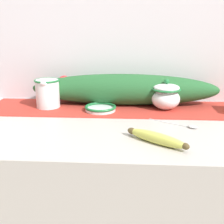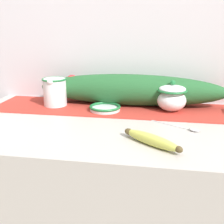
# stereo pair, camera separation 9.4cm
# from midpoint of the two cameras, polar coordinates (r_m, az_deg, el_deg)

# --- Properties ---
(back_wall) EXTENTS (2.03, 0.04, 2.40)m
(back_wall) POSITION_cam_midpoint_polar(r_m,az_deg,el_deg) (1.26, 0.58, 14.51)
(back_wall) COLOR silver
(back_wall) RESTS_ON ground_plane
(table_runner) EXTENTS (1.13, 0.26, 0.00)m
(table_runner) POSITION_cam_midpoint_polar(r_m,az_deg,el_deg) (1.15, 0.13, 0.67)
(table_runner) COLOR #B23328
(table_runner) RESTS_ON countertop
(cream_pitcher) EXTENTS (0.10, 0.12, 0.12)m
(cream_pitcher) POSITION_cam_midpoint_polar(r_m,az_deg,el_deg) (1.20, -15.16, 3.86)
(cream_pitcher) COLOR white
(cream_pitcher) RESTS_ON countertop
(sugar_bowl) EXTENTS (0.12, 0.12, 0.12)m
(sugar_bowl) POSITION_cam_midpoint_polar(r_m,az_deg,el_deg) (1.14, 8.58, 3.26)
(sugar_bowl) COLOR white
(sugar_bowl) RESTS_ON countertop
(small_dish) EXTENTS (0.13, 0.13, 0.02)m
(small_dish) POSITION_cam_midpoint_polar(r_m,az_deg,el_deg) (1.12, -4.77, 0.76)
(small_dish) COLOR white
(small_dish) RESTS_ON countertop
(banana) EXTENTS (0.18, 0.14, 0.03)m
(banana) POSITION_cam_midpoint_polar(r_m,az_deg,el_deg) (0.82, 5.77, -5.34)
(banana) COLOR #CCD156
(banana) RESTS_ON countertop
(spoon) EXTENTS (0.16, 0.10, 0.01)m
(spoon) POSITION_cam_midpoint_polar(r_m,az_deg,el_deg) (0.97, 12.61, -2.84)
(spoon) COLOR silver
(spoon) RESTS_ON countertop
(poinsettia_garland) EXTENTS (0.80, 0.14, 0.13)m
(poinsettia_garland) POSITION_cam_midpoint_polar(r_m,az_deg,el_deg) (1.19, 0.31, 4.65)
(poinsettia_garland) COLOR #235B2D
(poinsettia_garland) RESTS_ON countertop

